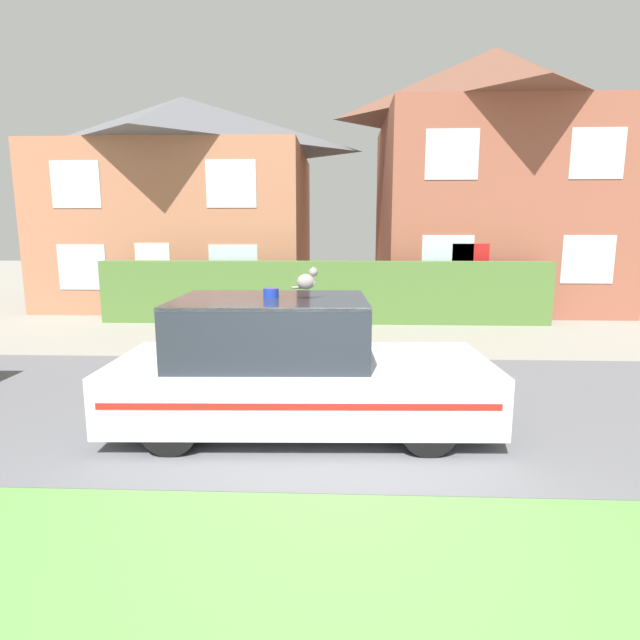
% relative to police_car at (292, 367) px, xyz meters
% --- Properties ---
extents(ground_plane, '(80.00, 80.00, 0.00)m').
position_rel_police_car_xyz_m(ground_plane, '(0.62, -2.28, -0.76)').
color(ground_plane, gray).
extents(road_strip, '(28.00, 5.06, 0.01)m').
position_rel_police_car_xyz_m(road_strip, '(0.62, 0.91, -0.75)').
color(road_strip, '#5B5B60').
rests_on(road_strip, ground).
extents(lawn_verge, '(28.00, 1.92, 0.01)m').
position_rel_police_car_xyz_m(lawn_verge, '(0.62, -2.58, -0.76)').
color(lawn_verge, '#568C42').
rests_on(lawn_verge, ground).
extents(garden_hedge, '(11.89, 0.52, 1.65)m').
position_rel_police_car_xyz_m(garden_hedge, '(0.12, 7.36, 0.06)').
color(garden_hedge, '#4C7233').
rests_on(garden_hedge, ground).
extents(police_car, '(4.54, 1.96, 1.72)m').
position_rel_police_car_xyz_m(police_car, '(0.00, 0.00, 0.00)').
color(police_car, black).
rests_on(police_car, road_strip).
extents(cat, '(0.31, 0.19, 0.27)m').
position_rel_police_car_xyz_m(cat, '(0.20, -0.11, 1.07)').
color(cat, gray).
rests_on(cat, police_car).
extents(house_left, '(8.42, 6.44, 6.82)m').
position_rel_police_car_xyz_m(house_left, '(-4.68, 11.37, 2.71)').
color(house_left, '#A86B4C').
rests_on(house_left, ground).
extents(house_right, '(7.19, 6.42, 8.09)m').
position_rel_police_car_xyz_m(house_right, '(5.38, 11.06, 3.36)').
color(house_right, '#93513D').
rests_on(house_right, ground).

